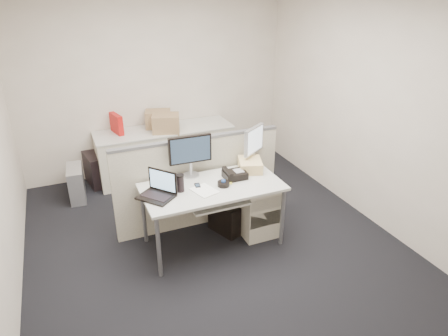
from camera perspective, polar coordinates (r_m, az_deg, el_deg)
name	(u,v)px	position (r m, az deg, el deg)	size (l,w,h in m)	color
floor	(213,242)	(4.67, -1.57, -10.56)	(4.00, 4.50, 0.01)	black
wall_back	(156,83)	(6.10, -9.72, 11.86)	(4.00, 0.02, 2.70)	beige
wall_front	(365,263)	(2.32, 19.51, -12.72)	(4.00, 0.02, 2.70)	beige
wall_right	(369,109)	(5.07, 19.97, 7.99)	(0.02, 4.50, 2.70)	beige
desk	(212,191)	(4.31, -1.67, -3.32)	(1.50, 0.75, 0.73)	silver
keyboard_tray	(219,202)	(4.18, -0.75, -4.94)	(0.62, 0.32, 0.02)	silver
drawer_pedestal	(255,206)	(4.72, 4.41, -5.42)	(0.40, 0.55, 0.65)	beige
cubicle_partition	(199,183)	(4.73, -3.64, -2.17)	(2.00, 0.06, 1.10)	beige
back_counter	(166,153)	(6.10, -8.31, 2.17)	(2.00, 0.60, 0.72)	beige
monitor_main	(190,156)	(4.41, -4.83, 1.70)	(0.48, 0.18, 0.48)	black
monitor_small	(254,146)	(4.69, 4.25, 3.10)	(0.38, 0.19, 0.46)	#B7B7BC
laptop	(155,187)	(4.04, -9.81, -2.62)	(0.34, 0.26, 0.26)	black
trackball	(224,184)	(4.26, -0.07, -2.27)	(0.13, 0.13, 0.05)	black
desk_phone	(235,175)	(4.43, 1.56, -0.98)	(0.24, 0.20, 0.08)	black
paper_stack	(204,191)	(4.17, -2.81, -3.25)	(0.21, 0.26, 0.01)	white
sticky_pad	(228,182)	(4.34, 0.53, -2.04)	(0.09, 0.09, 0.01)	#FFEB41
travel_mug	(180,184)	(4.15, -6.30, -2.22)	(0.08, 0.08, 0.18)	black
banana	(232,176)	(4.45, 1.20, -1.11)	(0.18, 0.04, 0.04)	#C78C19
cellphone	(198,186)	(4.27, -3.80, -2.54)	(0.06, 0.11, 0.01)	black
manila_folders	(250,165)	(4.62, 3.75, 0.44)	(0.26, 0.33, 0.12)	#EBCE85
keyboard	(215,199)	(4.20, -1.34, -4.49)	(0.46, 0.16, 0.03)	black
pc_tower_desk	(224,218)	(4.73, 0.03, -7.20)	(0.16, 0.40, 0.37)	black
pc_tower_spare_dark	(94,169)	(6.10, -18.02, -0.20)	(0.20, 0.50, 0.46)	black
pc_tower_spare_silver	(76,183)	(5.78, -20.34, -2.04)	(0.20, 0.49, 0.46)	#B7B7BC
cardboard_box_left	(158,120)	(6.03, -9.37, 6.85)	(0.36, 0.27, 0.27)	#977B54
cardboard_box_right	(166,124)	(5.82, -8.30, 6.25)	(0.38, 0.29, 0.27)	#977B54
red_binder	(117,124)	(5.90, -15.10, 6.04)	(0.07, 0.32, 0.30)	red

